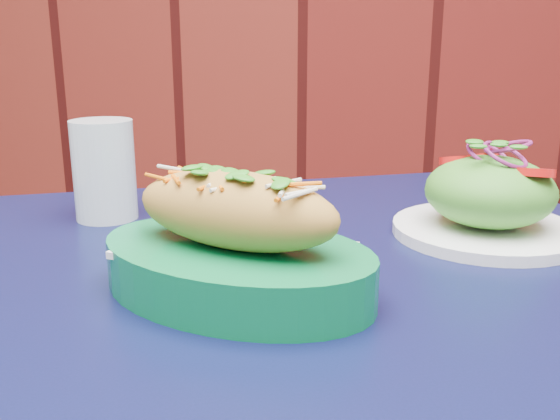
# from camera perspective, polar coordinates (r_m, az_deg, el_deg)

# --- Properties ---
(cafe_table) EXTENTS (1.04, 1.04, 0.75)m
(cafe_table) POSITION_cam_1_polar(r_m,az_deg,el_deg) (0.58, 1.69, -14.88)
(cafe_table) COLOR black
(cafe_table) RESTS_ON ground
(banh_mi_basket) EXTENTS (0.28, 0.23, 0.11)m
(banh_mi_basket) POSITION_cam_1_polar(r_m,az_deg,el_deg) (0.52, -4.07, -3.27)
(banh_mi_basket) COLOR #086A37
(banh_mi_basket) RESTS_ON cafe_table
(salad_plate) EXTENTS (0.20, 0.20, 0.10)m
(salad_plate) POSITION_cam_1_polar(r_m,az_deg,el_deg) (0.70, 18.56, 0.90)
(salad_plate) COLOR white
(salad_plate) RESTS_ON cafe_table
(water_glass) EXTENTS (0.07, 0.07, 0.12)m
(water_glass) POSITION_cam_1_polar(r_m,az_deg,el_deg) (0.76, -15.78, 3.53)
(water_glass) COLOR silver
(water_glass) RESTS_ON cafe_table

